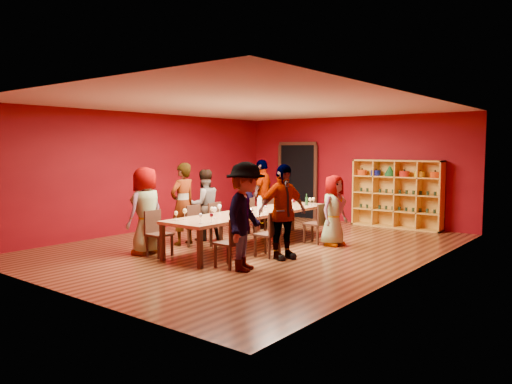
# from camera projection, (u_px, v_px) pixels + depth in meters

# --- Properties ---
(room_shell) EXTENTS (7.10, 9.10, 3.04)m
(room_shell) POSITION_uv_depth(u_px,v_px,m) (255.00, 177.00, 10.63)
(room_shell) COLOR #4D2714
(room_shell) RESTS_ON ground
(tasting_table) EXTENTS (1.10, 4.50, 0.75)m
(tasting_table) POSITION_uv_depth(u_px,v_px,m) (255.00, 214.00, 10.70)
(tasting_table) COLOR tan
(tasting_table) RESTS_ON ground
(doorway) EXTENTS (1.40, 0.17, 2.30)m
(doorway) POSITION_uv_depth(u_px,v_px,m) (298.00, 180.00, 15.25)
(doorway) COLOR black
(doorway) RESTS_ON ground
(shelving_unit) EXTENTS (2.40, 0.40, 1.80)m
(shelving_unit) POSITION_uv_depth(u_px,v_px,m) (397.00, 191.00, 13.20)
(shelving_unit) COLOR gold
(shelving_unit) RESTS_ON ground
(chair_person_left_0) EXTENTS (0.42, 0.42, 0.89)m
(chair_person_left_0) POSITION_uv_depth(u_px,v_px,m) (157.00, 231.00, 9.75)
(chair_person_left_0) COLOR #321A10
(chair_person_left_0) RESTS_ON ground
(person_left_0) EXTENTS (0.56, 0.90, 1.73)m
(person_left_0) POSITION_uv_depth(u_px,v_px,m) (146.00, 211.00, 9.91)
(person_left_0) COLOR #4A4A4F
(person_left_0) RESTS_ON ground
(chair_person_left_1) EXTENTS (0.42, 0.42, 0.89)m
(chair_person_left_1) POSITION_uv_depth(u_px,v_px,m) (197.00, 224.00, 10.63)
(chair_person_left_1) COLOR #321A10
(chair_person_left_1) RESTS_ON ground
(person_left_1) EXTENTS (0.48, 0.66, 1.79)m
(person_left_1) POSITION_uv_depth(u_px,v_px,m) (183.00, 204.00, 10.86)
(person_left_1) COLOR #131B35
(person_left_1) RESTS_ON ground
(chair_person_left_2) EXTENTS (0.42, 0.42, 0.89)m
(chair_person_left_2) POSITION_uv_depth(u_px,v_px,m) (218.00, 220.00, 11.15)
(chair_person_left_2) COLOR #321A10
(chair_person_left_2) RESTS_ON ground
(person_left_2) EXTENTS (0.70, 0.90, 1.62)m
(person_left_2) POSITION_uv_depth(u_px,v_px,m) (204.00, 205.00, 11.39)
(person_left_2) COLOR white
(person_left_2) RESTS_ON ground
(chair_person_left_3) EXTENTS (0.42, 0.42, 0.89)m
(chair_person_left_3) POSITION_uv_depth(u_px,v_px,m) (253.00, 215.00, 12.12)
(chair_person_left_3) COLOR #321A10
(chair_person_left_3) RESTS_ON ground
(person_left_3) EXTENTS (0.64, 1.04, 1.50)m
(person_left_3) POSITION_uv_depth(u_px,v_px,m) (244.00, 203.00, 12.27)
(person_left_3) COLOR pink
(person_left_3) RESTS_ON ground
(chair_person_left_4) EXTENTS (0.42, 0.42, 0.89)m
(chair_person_left_4) POSITION_uv_depth(u_px,v_px,m) (275.00, 211.00, 12.85)
(chair_person_left_4) COLOR #321A10
(chair_person_left_4) RESTS_ON ground
(person_left_4) EXTENTS (0.74, 1.15, 1.81)m
(person_left_4) POSITION_uv_depth(u_px,v_px,m) (262.00, 194.00, 13.07)
(person_left_4) COLOR #15193B
(person_left_4) RESTS_ON ground
(chair_person_right_0) EXTENTS (0.42, 0.42, 0.89)m
(chair_person_right_0) POSITION_uv_depth(u_px,v_px,m) (232.00, 240.00, 8.76)
(chair_person_right_0) COLOR #321A10
(chair_person_right_0) RESTS_ON ground
(person_right_0) EXTENTS (0.89, 1.31, 1.88)m
(person_right_0) POSITION_uv_depth(u_px,v_px,m) (246.00, 217.00, 8.53)
(person_right_0) COLOR #5777B4
(person_right_0) RESTS_ON ground
(chair_person_right_1) EXTENTS (0.42, 0.42, 0.89)m
(chair_person_right_1) POSITION_uv_depth(u_px,v_px,m) (271.00, 232.00, 9.65)
(chair_person_right_1) COLOR #321A10
(chair_person_right_1) RESTS_ON ground
(person_right_1) EXTENTS (0.81, 1.16, 1.81)m
(person_right_1) POSITION_uv_depth(u_px,v_px,m) (282.00, 212.00, 9.44)
(person_right_1) COLOR #46454A
(person_right_1) RESTS_ON ground
(chair_person_right_3) EXTENTS (0.42, 0.42, 0.89)m
(chair_person_right_3) POSITION_uv_depth(u_px,v_px,m) (318.00, 221.00, 11.03)
(chair_person_right_3) COLOR #321A10
(chair_person_right_3) RESTS_ON ground
(person_right_3) EXTENTS (0.47, 0.78, 1.53)m
(person_right_3) POSITION_uv_depth(u_px,v_px,m) (334.00, 210.00, 10.77)
(person_right_3) COLOR #5472AE
(person_right_3) RESTS_ON ground
(wine_glass_0) EXTENTS (0.09, 0.09, 0.22)m
(wine_glass_0) POSITION_uv_depth(u_px,v_px,m) (215.00, 210.00, 9.66)
(wine_glass_0) COLOR white
(wine_glass_0) RESTS_ON tasting_table
(wine_glass_1) EXTENTS (0.07, 0.07, 0.18)m
(wine_glass_1) POSITION_uv_depth(u_px,v_px,m) (212.00, 209.00, 10.06)
(wine_glass_1) COLOR white
(wine_glass_1) RESTS_ON tasting_table
(wine_glass_2) EXTENTS (0.09, 0.09, 0.21)m
(wine_glass_2) POSITION_uv_depth(u_px,v_px,m) (294.00, 201.00, 11.35)
(wine_glass_2) COLOR white
(wine_glass_2) RESTS_ON tasting_table
(wine_glass_3) EXTENTS (0.09, 0.09, 0.21)m
(wine_glass_3) POSITION_uv_depth(u_px,v_px,m) (291.00, 202.00, 11.17)
(wine_glass_3) COLOR white
(wine_glass_3) RESTS_ON tasting_table
(wine_glass_4) EXTENTS (0.07, 0.07, 0.18)m
(wine_glass_4) POSITION_uv_depth(u_px,v_px,m) (176.00, 214.00, 9.38)
(wine_glass_4) COLOR white
(wine_glass_4) RESTS_ON tasting_table
(wine_glass_5) EXTENTS (0.09, 0.09, 0.22)m
(wine_glass_5) POSITION_uv_depth(u_px,v_px,m) (265.00, 205.00, 10.52)
(wine_glass_5) COLOR white
(wine_glass_5) RESTS_ON tasting_table
(wine_glass_6) EXTENTS (0.08, 0.08, 0.21)m
(wine_glass_6) POSITION_uv_depth(u_px,v_px,m) (219.00, 207.00, 10.28)
(wine_glass_6) COLOR white
(wine_glass_6) RESTS_ON tasting_table
(wine_glass_7) EXTENTS (0.08, 0.08, 0.21)m
(wine_glass_7) POSITION_uv_depth(u_px,v_px,m) (291.00, 197.00, 12.38)
(wine_glass_7) COLOR white
(wine_glass_7) RESTS_ON tasting_table
(wine_glass_8) EXTENTS (0.08, 0.08, 0.19)m
(wine_glass_8) POSITION_uv_depth(u_px,v_px,m) (313.00, 199.00, 11.86)
(wine_glass_8) COLOR white
(wine_glass_8) RESTS_ON tasting_table
(wine_glass_9) EXTENTS (0.07, 0.07, 0.18)m
(wine_glass_9) POSITION_uv_depth(u_px,v_px,m) (265.00, 202.00, 11.43)
(wine_glass_9) COLOR white
(wine_glass_9) RESTS_ON tasting_table
(wine_glass_10) EXTENTS (0.08, 0.08, 0.21)m
(wine_glass_10) POSITION_uv_depth(u_px,v_px,m) (238.00, 207.00, 10.30)
(wine_glass_10) COLOR white
(wine_glass_10) RESTS_ON tasting_table
(wine_glass_11) EXTENTS (0.07, 0.07, 0.18)m
(wine_glass_11) POSITION_uv_depth(u_px,v_px,m) (265.00, 207.00, 10.36)
(wine_glass_11) COLOR white
(wine_glass_11) RESTS_ON tasting_table
(wine_glass_12) EXTENTS (0.08, 0.08, 0.19)m
(wine_glass_12) POSITION_uv_depth(u_px,v_px,m) (310.00, 200.00, 11.77)
(wine_glass_12) COLOR white
(wine_glass_12) RESTS_ON tasting_table
(wine_glass_13) EXTENTS (0.08, 0.08, 0.19)m
(wine_glass_13) POSITION_uv_depth(u_px,v_px,m) (244.00, 204.00, 10.88)
(wine_glass_13) COLOR white
(wine_glass_13) RESTS_ON tasting_table
(wine_glass_14) EXTENTS (0.08, 0.08, 0.20)m
(wine_glass_14) POSITION_uv_depth(u_px,v_px,m) (287.00, 198.00, 12.17)
(wine_glass_14) COLOR white
(wine_glass_14) RESTS_ON tasting_table
(wine_glass_15) EXTENTS (0.07, 0.07, 0.18)m
(wine_glass_15) POSITION_uv_depth(u_px,v_px,m) (244.00, 210.00, 9.89)
(wine_glass_15) COLOR white
(wine_glass_15) RESTS_ON tasting_table
(wine_glass_16) EXTENTS (0.08, 0.08, 0.21)m
(wine_glass_16) POSITION_uv_depth(u_px,v_px,m) (185.00, 211.00, 9.51)
(wine_glass_16) COLOR white
(wine_glass_16) RESTS_ON tasting_table
(wine_glass_17) EXTENTS (0.07, 0.07, 0.18)m
(wine_glass_17) POSITION_uv_depth(u_px,v_px,m) (201.00, 216.00, 9.01)
(wine_glass_17) COLOR white
(wine_glass_17) RESTS_ON tasting_table
(wine_glass_18) EXTENTS (0.07, 0.07, 0.18)m
(wine_glass_18) POSITION_uv_depth(u_px,v_px,m) (211.00, 216.00, 9.10)
(wine_glass_18) COLOR white
(wine_glass_18) RESTS_ON tasting_table
(wine_glass_19) EXTENTS (0.08, 0.08, 0.21)m
(wine_glass_19) POSITION_uv_depth(u_px,v_px,m) (242.00, 204.00, 10.86)
(wine_glass_19) COLOR white
(wine_glass_19) RESTS_ON tasting_table
(wine_glass_20) EXTENTS (0.08, 0.08, 0.19)m
(wine_glass_20) POSITION_uv_depth(u_px,v_px,m) (284.00, 200.00, 11.75)
(wine_glass_20) COLOR white
(wine_glass_20) RESTS_ON tasting_table
(spittoon_bowl) EXTENTS (0.26, 0.26, 0.14)m
(spittoon_bowl) POSITION_uv_depth(u_px,v_px,m) (248.00, 211.00, 10.33)
(spittoon_bowl) COLOR #BABDC1
(spittoon_bowl) RESTS_ON tasting_table
(carafe_a) EXTENTS (0.13, 0.13, 0.29)m
(carafe_a) POSITION_uv_depth(u_px,v_px,m) (260.00, 203.00, 11.18)
(carafe_a) COLOR white
(carafe_a) RESTS_ON tasting_table
(carafe_b) EXTENTS (0.11, 0.11, 0.27)m
(carafe_b) POSITION_uv_depth(u_px,v_px,m) (239.00, 210.00, 9.99)
(carafe_b) COLOR white
(carafe_b) RESTS_ON tasting_table
(wine_bottle) EXTENTS (0.08, 0.08, 0.28)m
(wine_bottle) POSITION_uv_depth(u_px,v_px,m) (307.00, 201.00, 11.85)
(wine_bottle) COLOR #14391C
(wine_bottle) RESTS_ON tasting_table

